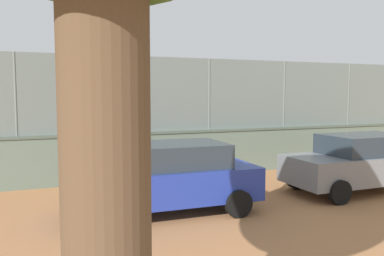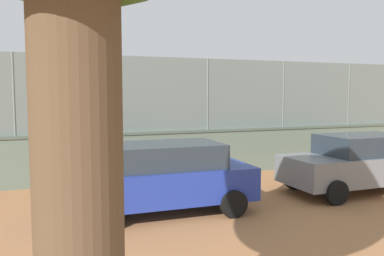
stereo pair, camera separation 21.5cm
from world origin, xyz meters
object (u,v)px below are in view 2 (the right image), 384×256
at_px(sports_ball, 147,147).
at_px(player_baseline_waiting, 148,127).
at_px(courtside_bench, 23,162).
at_px(parked_car_blue, 162,177).
at_px(player_foreground_swinging, 54,132).
at_px(parked_car_grey, 358,162).
at_px(player_at_service_line, 291,128).
at_px(spare_ball_by_wall, 277,160).

bearing_deg(sports_ball, player_baseline_waiting, -106.41).
distance_m(courtside_bench, parked_car_blue, 6.41).
bearing_deg(player_foreground_swinging, parked_car_grey, 125.59).
bearing_deg(player_foreground_swinging, player_at_service_line, 170.32).
distance_m(sports_ball, courtside_bench, 7.68).
distance_m(player_foreground_swinging, parked_car_blue, 11.41).
relative_size(player_foreground_swinging, spare_ball_by_wall, 14.25).
distance_m(player_baseline_waiting, parked_car_grey, 12.31).
xyz_separation_m(sports_ball, spare_ball_by_wall, (-4.12, 5.59, -0.01)).
bearing_deg(parked_car_blue, player_foreground_swinging, -78.50).
relative_size(courtside_bench, parked_car_grey, 0.38).
height_order(player_baseline_waiting, courtside_bench, player_baseline_waiting).
height_order(player_baseline_waiting, parked_car_blue, player_baseline_waiting).
height_order(player_baseline_waiting, player_foreground_swinging, player_baseline_waiting).
xyz_separation_m(player_foreground_swinging, parked_car_grey, (-7.99, 11.16, -0.10)).
distance_m(player_foreground_swinging, spare_ball_by_wall, 10.50).
height_order(player_at_service_line, parked_car_grey, player_at_service_line).
xyz_separation_m(sports_ball, parked_car_grey, (-3.52, 10.79, 0.77)).
bearing_deg(parked_car_blue, player_baseline_waiting, -101.94).
height_order(player_foreground_swinging, courtside_bench, player_foreground_swinging).
bearing_deg(player_foreground_swinging, sports_ball, 175.23).
bearing_deg(spare_ball_by_wall, player_at_service_line, -129.95).
bearing_deg(parked_car_blue, spare_ball_by_wall, -140.45).
height_order(sports_ball, parked_car_grey, parked_car_grey).
relative_size(player_at_service_line, player_foreground_swinging, 1.02).
xyz_separation_m(player_at_service_line, parked_car_blue, (9.62, 9.16, -0.12)).
bearing_deg(player_baseline_waiting, sports_ball, 73.59).
bearing_deg(courtside_bench, parked_car_grey, 148.84).
relative_size(spare_ball_by_wall, courtside_bench, 0.07).
relative_size(player_foreground_swinging, parked_car_blue, 0.37).
relative_size(spare_ball_by_wall, parked_car_blue, 0.03).
height_order(spare_ball_by_wall, courtside_bench, courtside_bench).
bearing_deg(parked_car_blue, courtside_bench, -58.81).
bearing_deg(parked_car_grey, courtside_bench, -31.16).
bearing_deg(parked_car_grey, spare_ball_by_wall, -96.62).
xyz_separation_m(player_baseline_waiting, courtside_bench, (5.83, 6.43, -0.52)).
relative_size(player_baseline_waiting, player_foreground_swinging, 1.04).
bearing_deg(parked_car_grey, player_at_service_line, -113.13).
xyz_separation_m(player_baseline_waiting, player_at_service_line, (-7.10, 2.75, -0.03)).
bearing_deg(sports_ball, spare_ball_by_wall, 126.37).
relative_size(player_baseline_waiting, parked_car_grey, 0.39).
distance_m(player_baseline_waiting, parked_car_blue, 12.17).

